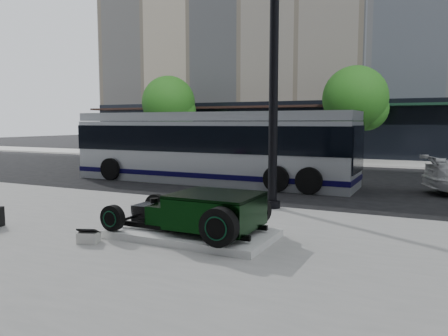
% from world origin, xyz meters
% --- Properties ---
extents(ground, '(120.00, 120.00, 0.00)m').
position_xyz_m(ground, '(0.00, 0.00, 0.00)').
color(ground, black).
rests_on(ground, ground).
extents(sidewalk_far, '(70.00, 4.00, 0.12)m').
position_xyz_m(sidewalk_far, '(0.00, 14.00, 0.06)').
color(sidewalk_far, gray).
rests_on(sidewalk_far, ground).
extents(street_trees, '(29.80, 3.80, 5.70)m').
position_xyz_m(street_trees, '(1.15, 13.07, 3.77)').
color(street_trees, black).
rests_on(street_trees, sidewalk_far).
extents(display_plinth, '(3.40, 1.80, 0.15)m').
position_xyz_m(display_plinth, '(0.83, -5.92, 0.20)').
color(display_plinth, silver).
rests_on(display_plinth, sidewalk_near).
extents(hot_rod, '(3.22, 2.00, 0.81)m').
position_xyz_m(hot_rod, '(1.17, -5.92, 0.70)').
color(hot_rod, black).
rests_on(hot_rod, display_plinth).
extents(info_plaque, '(0.48, 0.42, 0.31)m').
position_xyz_m(info_plaque, '(-0.81, -7.20, 0.24)').
color(info_plaque, silver).
rests_on(info_plaque, sidewalk_near).
extents(lamppost, '(0.45, 0.45, 8.26)m').
position_xyz_m(lamppost, '(1.28, -2.20, 3.94)').
color(lamppost, black).
rests_on(lamppost, sidewalk_near).
extents(transit_bus, '(12.12, 2.88, 2.92)m').
position_xyz_m(transit_bus, '(-3.15, 2.51, 1.49)').
color(transit_bus, '#A5A9AF').
rests_on(transit_bus, ground).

